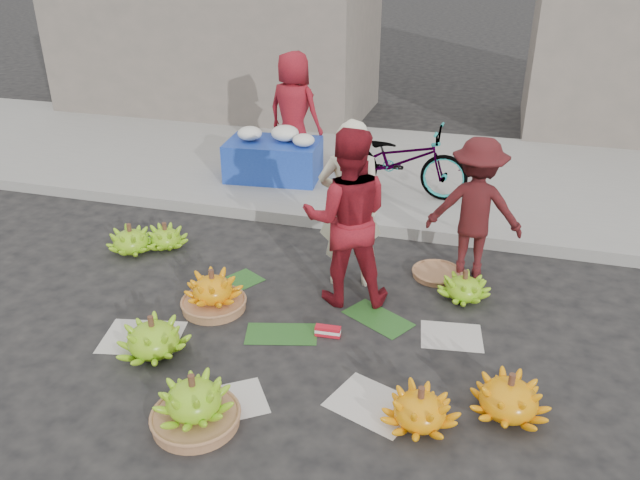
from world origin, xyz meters
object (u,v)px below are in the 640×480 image
(banana_bunch_4, at_px, (509,397))
(flower_table, at_px, (274,157))
(bicycle, at_px, (399,160))
(banana_bunch_0, at_px, (213,292))
(vendor_cream, at_px, (350,205))

(banana_bunch_4, distance_m, flower_table, 5.27)
(bicycle, bearing_deg, banana_bunch_0, 161.61)
(banana_bunch_0, xyz_separation_m, vendor_cream, (1.14, 0.88, 0.69))
(banana_bunch_0, xyz_separation_m, flower_table, (-0.57, 3.31, 0.25))
(vendor_cream, distance_m, flower_table, 3.00)
(banana_bunch_0, bearing_deg, vendor_cream, 37.76)
(banana_bunch_4, relative_size, vendor_cream, 0.39)
(vendor_cream, distance_m, bicycle, 2.33)
(bicycle, bearing_deg, vendor_cream, -179.83)
(vendor_cream, bearing_deg, banana_bunch_4, 121.89)
(vendor_cream, height_order, flower_table, vendor_cream)
(flower_table, bearing_deg, vendor_cream, -60.55)
(banana_bunch_0, relative_size, banana_bunch_4, 0.89)
(banana_bunch_0, height_order, bicycle, bicycle)
(banana_bunch_0, xyz_separation_m, bicycle, (1.25, 3.19, 0.42))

